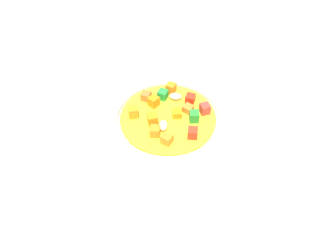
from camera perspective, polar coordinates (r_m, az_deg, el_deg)
The scene contains 4 objects.
ground_plane at distance 50.77cm, azimuth 0.00°, elevation -2.64°, with size 140.00×140.00×2.00cm, color #BAB2A0.
soup_bowl_main at distance 47.95cm, azimuth 0.01°, elevation 0.24°, with size 17.18×17.18×6.15cm.
spoon at distance 58.22cm, azimuth 7.62°, elevation 6.89°, with size 21.49×10.70×0.90cm.
side_bowl_small at distance 39.78cm, azimuth 8.31°, elevation -18.81°, with size 12.42×12.42×3.70cm.
Camera 1 is at (24.16, -21.52, 38.13)cm, focal length 33.73 mm.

